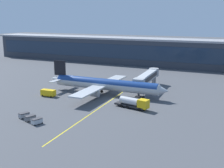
{
  "coord_description": "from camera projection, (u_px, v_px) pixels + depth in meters",
  "views": [
    {
      "loc": [
        36.66,
        -81.56,
        25.95
      ],
      "look_at": [
        -3.46,
        3.23,
        4.5
      ],
      "focal_mm": 46.26,
      "sensor_mm": 36.0,
      "label": 1
    }
  ],
  "objects": [
    {
      "name": "baggage_cart_2",
      "position": [
        37.0,
        121.0,
        72.23
      ],
      "size": [
        2.34,
        3.01,
        1.48
      ],
      "color": "#B2B7BC",
      "rests_on": "ground_plane"
    },
    {
      "name": "main_airliner",
      "position": [
        105.0,
        84.0,
        99.75
      ],
      "size": [
        45.0,
        35.8,
        10.86
      ],
      "color": "#B2B7BC",
      "rests_on": "ground_plane"
    },
    {
      "name": "apron_lead_in_line",
      "position": [
        114.0,
        98.0,
        95.66
      ],
      "size": [
        4.91,
        79.88,
        0.01
      ],
      "primitive_type": "cube",
      "rotation": [
        0.0,
        0.0,
        0.06
      ],
      "color": "yellow",
      "rests_on": "ground_plane"
    },
    {
      "name": "terminal_building",
      "position": [
        146.0,
        51.0,
        163.25
      ],
      "size": [
        203.53,
        16.99,
        15.03
      ],
      "color": "#2D333D",
      "rests_on": "ground_plane"
    },
    {
      "name": "baggage_cart_1",
      "position": [
        30.0,
        118.0,
        74.43
      ],
      "size": [
        2.34,
        3.01,
        1.48
      ],
      "color": "#595B60",
      "rests_on": "ground_plane"
    },
    {
      "name": "ground_plane",
      "position": [
        117.0,
        101.0,
        92.94
      ],
      "size": [
        700.0,
        700.0,
        0.0
      ],
      "primitive_type": "plane",
      "color": "#47494F"
    },
    {
      "name": "baggage_cart_0",
      "position": [
        24.0,
        115.0,
        76.63
      ],
      "size": [
        2.34,
        3.01,
        1.48
      ],
      "color": "gray",
      "rests_on": "ground_plane"
    },
    {
      "name": "fuel_tanker",
      "position": [
        134.0,
        103.0,
        84.42
      ],
      "size": [
        11.08,
        4.52,
        3.25
      ],
      "color": "#232326",
      "rests_on": "ground_plane"
    },
    {
      "name": "jet_bridge",
      "position": [
        147.0,
        77.0,
        106.79
      ],
      "size": [
        5.25,
        25.01,
        6.33
      ],
      "color": "#B2B7BC",
      "rests_on": "ground_plane"
    },
    {
      "name": "crew_van",
      "position": [
        49.0,
        93.0,
        97.77
      ],
      "size": [
        5.1,
        2.36,
        2.3
      ],
      "color": "yellow",
      "rests_on": "ground_plane"
    }
  ]
}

